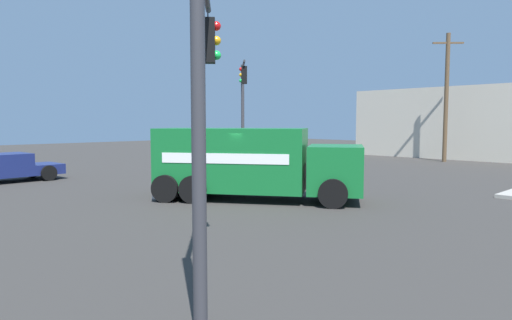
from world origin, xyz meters
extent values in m
plane|color=#33302D|center=(0.00, 0.00, 0.00)|extent=(100.00, 100.00, 0.00)
cube|color=#146B2D|center=(0.02, -0.35, 1.51)|extent=(5.87, 5.07, 2.31)
cube|color=#146B2D|center=(3.18, 1.81, 1.20)|extent=(2.92, 3.05, 1.70)
cube|color=black|center=(3.89, 2.30, 1.54)|extent=(1.21, 1.71, 0.88)
cube|color=#B2B2B7|center=(-2.16, -1.84, 0.19)|extent=(1.47, 2.01, 0.21)
cube|color=white|center=(-0.66, 0.64, 1.62)|extent=(3.80, 2.61, 0.36)
cube|color=white|center=(0.70, -1.35, 1.62)|extent=(3.80, 2.61, 0.36)
cylinder|color=black|center=(2.44, 2.81, 0.50)|extent=(0.98, 0.80, 1.00)
cylinder|color=black|center=(3.84, 0.76, 0.50)|extent=(0.98, 0.80, 1.00)
cylinder|color=black|center=(-1.62, 0.03, 0.50)|extent=(0.98, 0.80, 1.00)
cylinder|color=black|center=(-0.22, -2.02, 0.50)|extent=(0.98, 0.80, 1.00)
cylinder|color=black|center=(-2.49, -0.57, 0.50)|extent=(0.98, 0.80, 1.00)
cylinder|color=black|center=(-1.08, -2.61, 0.50)|extent=(0.98, 0.80, 1.00)
cylinder|color=#38383D|center=(7.82, -7.84, 2.81)|extent=(0.20, 0.20, 5.62)
cylinder|color=#38383D|center=(4.94, -5.38, 5.24)|extent=(0.03, 0.03, 0.25)
cube|color=black|center=(4.94, -5.38, 4.64)|extent=(0.42, 0.42, 0.95)
sphere|color=red|center=(5.06, -5.24, 4.96)|extent=(0.20, 0.20, 0.20)
sphere|color=#EFA314|center=(5.06, -5.24, 4.65)|extent=(0.20, 0.20, 0.20)
sphere|color=#19CC4C|center=(5.06, -5.24, 4.34)|extent=(0.20, 0.20, 0.20)
cylinder|color=#38383D|center=(-8.00, 7.60, 3.21)|extent=(0.20, 0.20, 6.42)
cylinder|color=#38383D|center=(-6.60, 6.36, 6.17)|extent=(2.89, 2.55, 0.12)
cylinder|color=#38383D|center=(-5.46, 5.36, 6.04)|extent=(0.03, 0.03, 0.25)
cube|color=black|center=(-5.46, 5.36, 5.44)|extent=(0.42, 0.42, 0.95)
sphere|color=red|center=(-5.57, 5.23, 5.76)|extent=(0.20, 0.20, 0.20)
sphere|color=#EFA314|center=(-5.57, 5.23, 5.45)|extent=(0.20, 0.20, 0.20)
sphere|color=#19CC4C|center=(-5.57, 5.23, 5.14)|extent=(0.20, 0.20, 0.20)
cube|color=navy|center=(-11.32, -3.28, 0.53)|extent=(2.03, 1.61, 0.50)
cube|color=navy|center=(-11.23, -4.87, 0.83)|extent=(2.04, 1.81, 1.10)
cube|color=black|center=(-11.23, -4.87, 1.12)|extent=(1.87, 1.53, 0.48)
cylinder|color=black|center=(-12.31, -3.47, 0.38)|extent=(0.28, 0.77, 0.76)
cylinder|color=black|center=(-10.30, -3.35, 0.38)|extent=(0.28, 0.77, 0.76)
cylinder|color=brown|center=(-1.18, 21.38, 4.63)|extent=(0.30, 0.30, 9.25)
cube|color=brown|center=(-1.18, 21.38, 8.55)|extent=(1.67, 1.61, 0.12)
camera|label=1|loc=(12.77, -11.60, 2.89)|focal=31.80mm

